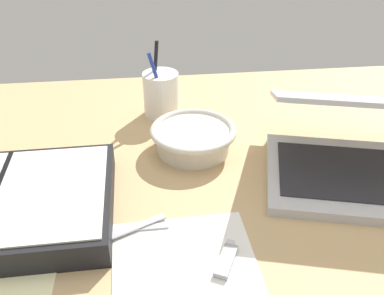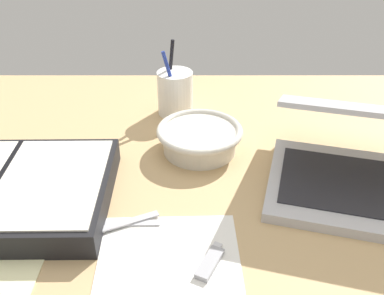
% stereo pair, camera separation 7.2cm
% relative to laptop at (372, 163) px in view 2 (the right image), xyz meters
% --- Properties ---
extents(desk_top, '(1.40, 1.00, 0.02)m').
position_rel_laptop_xyz_m(desk_top, '(-0.28, -0.01, -0.06)').
color(desk_top, tan).
rests_on(desk_top, ground).
extents(laptop, '(0.40, 0.37, 0.17)m').
position_rel_laptop_xyz_m(laptop, '(0.00, 0.00, 0.00)').
color(laptop, '#B7B7BC').
rests_on(laptop, desk_top).
extents(bowl, '(0.17, 0.17, 0.05)m').
position_rel_laptop_xyz_m(bowl, '(-0.29, 0.12, -0.02)').
color(bowl, silver).
rests_on(bowl, desk_top).
extents(pen_cup, '(0.08, 0.08, 0.16)m').
position_rel_laptop_xyz_m(pen_cup, '(-0.34, 0.28, 0.00)').
color(pen_cup, white).
rests_on(pen_cup, desk_top).
extents(planner, '(0.35, 0.26, 0.05)m').
position_rel_laptop_xyz_m(planner, '(-0.62, -0.04, -0.03)').
color(planner, black).
rests_on(planner, desk_top).
extents(scissors, '(0.13, 0.07, 0.01)m').
position_rel_laptop_xyz_m(scissors, '(-0.45, -0.11, -0.05)').
color(scissors, '#B7B7BC').
rests_on(scissors, desk_top).
extents(paper_sheet_front, '(0.21, 0.28, 0.00)m').
position_rel_laptop_xyz_m(paper_sheet_front, '(-0.34, -0.21, -0.05)').
color(paper_sheet_front, white).
rests_on(paper_sheet_front, desk_top).
extents(usb_drive, '(0.05, 0.07, 0.01)m').
position_rel_laptop_xyz_m(usb_drive, '(-0.28, -0.18, -0.05)').
color(usb_drive, '#99999E').
rests_on(usb_drive, desk_top).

